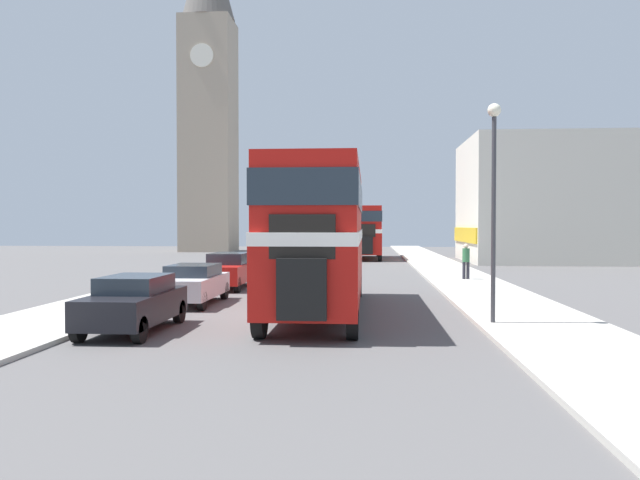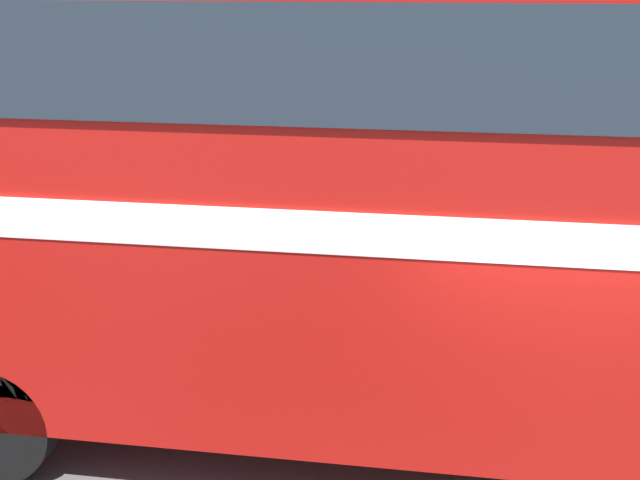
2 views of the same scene
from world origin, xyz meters
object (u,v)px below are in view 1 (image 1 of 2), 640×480
object	(u,v)px
bus_distant	(366,228)
car_parked_far	(229,270)
double_decker_bus	(320,228)
car_parked_near	(134,303)
car_parked_mid	(193,283)
street_lamp	(494,179)
pedestrian_walking	(466,259)
church_tower	(209,85)

from	to	relation	value
bus_distant	car_parked_far	bearing A→B (deg)	-103.74
double_decker_bus	bus_distant	bearing A→B (deg)	87.54
car_parked_near	car_parked_mid	bearing A→B (deg)	90.43
double_decker_bus	street_lamp	bearing A→B (deg)	-25.71
car_parked_mid	bus_distant	bearing A→B (deg)	78.76
double_decker_bus	pedestrian_walking	xyz separation A→B (m)	(6.25, 11.25, -1.56)
double_decker_bus	car_parked_mid	bearing A→B (deg)	159.30
car_parked_near	church_tower	size ratio (longest dim) A/B	0.12
pedestrian_walking	car_parked_far	bearing A→B (deg)	-159.98
pedestrian_walking	church_tower	world-z (taller)	church_tower
car_parked_far	street_lamp	distance (m)	13.82
car_parked_mid	street_lamp	distance (m)	10.72
double_decker_bus	car_parked_far	distance (m)	8.81
car_parked_near	church_tower	xyz separation A→B (m)	(-10.54, 48.64, 16.63)
car_parked_mid	car_parked_far	size ratio (longest dim) A/B	0.89
double_decker_bus	bus_distant	distance (m)	31.34
bus_distant	street_lamp	distance (m)	33.86
street_lamp	pedestrian_walking	bearing A→B (deg)	84.10
pedestrian_walking	double_decker_bus	bearing A→B (deg)	-119.04
car_parked_mid	street_lamp	size ratio (longest dim) A/B	0.69
car_parked_mid	church_tower	world-z (taller)	church_tower
car_parked_far	double_decker_bus	bearing A→B (deg)	-58.33
bus_distant	church_tower	xyz separation A→B (m)	(-16.38, 13.51, 14.88)
double_decker_bus	church_tower	world-z (taller)	church_tower
bus_distant	double_decker_bus	bearing A→B (deg)	-92.46
double_decker_bus	car_parked_mid	distance (m)	5.22
church_tower	car_parked_far	bearing A→B (deg)	-74.34
car_parked_near	pedestrian_walking	bearing A→B (deg)	54.52
double_decker_bus	church_tower	xyz separation A→B (m)	(-15.03, 44.82, 14.73)
car_parked_near	car_parked_mid	size ratio (longest dim) A/B	0.97
pedestrian_walking	car_parked_mid	bearing A→B (deg)	-138.51
bus_distant	car_parked_mid	size ratio (longest dim) A/B	2.30
pedestrian_walking	bus_distant	bearing A→B (deg)	103.73
church_tower	car_parked_near	bearing A→B (deg)	-77.78
bus_distant	car_parked_near	bearing A→B (deg)	-99.44
bus_distant	pedestrian_walking	world-z (taller)	bus_distant
car_parked_far	church_tower	size ratio (longest dim) A/B	0.13
double_decker_bus	pedestrian_walking	distance (m)	12.96
double_decker_bus	church_tower	distance (m)	49.51
bus_distant	car_parked_far	xyz separation A→B (m)	(-5.86, -23.99, -1.71)
bus_distant	car_parked_far	world-z (taller)	bus_distant
car_parked_mid	car_parked_far	xyz separation A→B (m)	(0.02, 5.61, 0.06)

